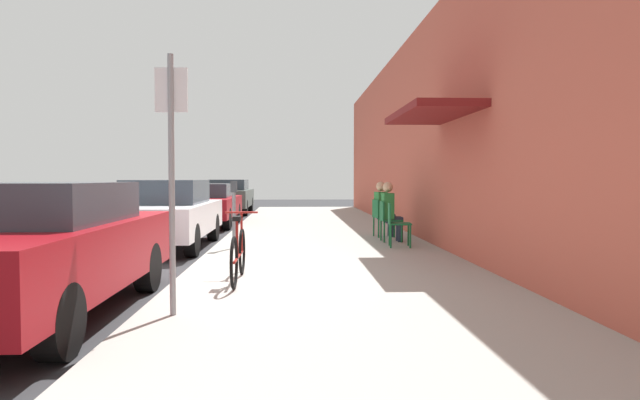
% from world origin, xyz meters
% --- Properties ---
extents(ground_plane, '(60.00, 60.00, 0.00)m').
position_xyz_m(ground_plane, '(0.00, 0.00, 0.00)').
color(ground_plane, '#2D2D30').
extents(sidewalk_slab, '(4.50, 32.00, 0.12)m').
position_xyz_m(sidewalk_slab, '(2.25, 2.00, 0.06)').
color(sidewalk_slab, '#9E9B93').
rests_on(sidewalk_slab, ground_plane).
extents(building_facade, '(1.40, 32.00, 5.01)m').
position_xyz_m(building_facade, '(4.64, 1.99, 2.51)').
color(building_facade, '#BC5442').
rests_on(building_facade, ground_plane).
extents(parked_car_0, '(1.80, 4.40, 1.45)m').
position_xyz_m(parked_car_0, '(-1.10, -2.14, 0.75)').
color(parked_car_0, maroon).
rests_on(parked_car_0, ground_plane).
extents(parked_car_1, '(1.80, 4.40, 1.45)m').
position_xyz_m(parked_car_1, '(-1.10, 3.74, 0.75)').
color(parked_car_1, silver).
rests_on(parked_car_1, ground_plane).
extents(parked_car_2, '(1.80, 4.40, 1.32)m').
position_xyz_m(parked_car_2, '(-1.10, 9.11, 0.70)').
color(parked_car_2, maroon).
rests_on(parked_car_2, ground_plane).
extents(parked_car_3, '(1.80, 4.40, 1.43)m').
position_xyz_m(parked_car_3, '(-1.10, 14.96, 0.75)').
color(parked_car_3, '#47514C').
rests_on(parked_car_3, ground_plane).
extents(parking_meter, '(0.12, 0.10, 1.32)m').
position_xyz_m(parking_meter, '(0.45, 2.68, 0.89)').
color(parking_meter, slate).
rests_on(parking_meter, sidewalk_slab).
extents(street_sign, '(0.32, 0.06, 2.60)m').
position_xyz_m(street_sign, '(0.40, -2.54, 1.64)').
color(street_sign, gray).
rests_on(street_sign, sidewalk_slab).
extents(bicycle_0, '(0.46, 1.71, 0.90)m').
position_xyz_m(bicycle_0, '(0.88, -0.78, 0.48)').
color(bicycle_0, black).
rests_on(bicycle_0, sidewalk_slab).
extents(cafe_chair_0, '(0.48, 0.48, 0.87)m').
position_xyz_m(cafe_chair_0, '(3.65, 2.73, 0.62)').
color(cafe_chair_0, '#14592D').
rests_on(cafe_chair_0, sidewalk_slab).
extents(cafe_chair_1, '(0.45, 0.45, 0.87)m').
position_xyz_m(cafe_chair_1, '(3.65, 3.66, 0.62)').
color(cafe_chair_1, '#14592D').
rests_on(cafe_chair_1, sidewalk_slab).
extents(seated_patron_1, '(0.43, 0.36, 1.29)m').
position_xyz_m(seated_patron_1, '(3.71, 3.66, 0.82)').
color(seated_patron_1, '#232838').
rests_on(seated_patron_1, sidewalk_slab).
extents(cafe_chair_2, '(0.50, 0.50, 0.87)m').
position_xyz_m(cafe_chair_2, '(3.65, 4.61, 0.62)').
color(cafe_chair_2, '#14592D').
rests_on(cafe_chair_2, sidewalk_slab).
extents(seated_patron_2, '(0.47, 0.41, 1.29)m').
position_xyz_m(seated_patron_2, '(3.71, 4.62, 0.82)').
color(seated_patron_2, '#232838').
rests_on(seated_patron_2, sidewalk_slab).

